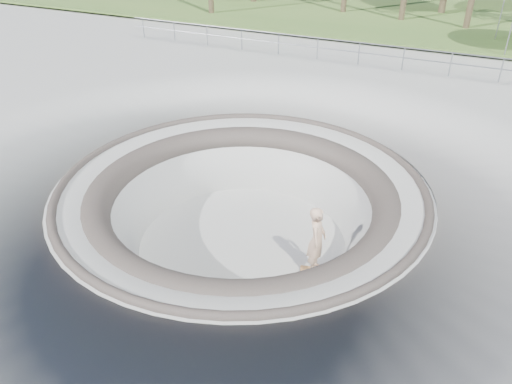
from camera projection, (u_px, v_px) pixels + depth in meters
ground at (242, 185)px, 13.81m from camera, size 180.00×180.00×0.00m
skate_bowl at (243, 239)px, 14.75m from camera, size 14.00×14.00×4.10m
distant_hills at (481, 28)px, 60.44m from camera, size 103.20×45.00×28.60m
safety_railing at (359, 53)px, 22.77m from camera, size 25.00×0.06×1.03m
skateboard at (314, 270)px, 13.54m from camera, size 0.80×0.41×0.08m
skater at (317, 240)px, 13.03m from camera, size 0.59×0.78×1.95m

